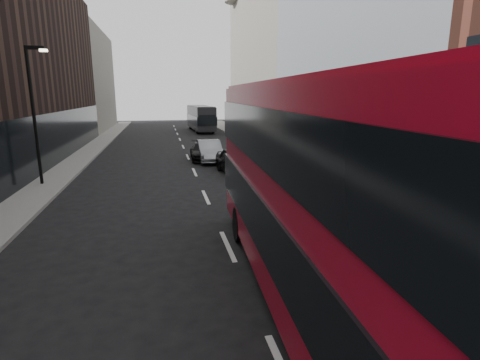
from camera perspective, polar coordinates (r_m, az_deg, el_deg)
sidewalk_right at (r=30.08m, az=6.59°, el=3.81°), size 3.00×80.00×0.15m
sidewalk_left at (r=29.20m, az=-23.69°, el=2.53°), size 2.00×80.00×0.15m
building_modern_block at (r=28.11m, az=18.34°, el=22.78°), size 5.03×22.00×20.00m
building_victorian at (r=49.26m, az=4.10°, el=18.56°), size 6.50×24.00×21.00m
building_left_mid at (r=34.60m, az=-28.95°, el=15.03°), size 5.00×24.00×14.00m
building_left_far at (r=56.02m, az=-22.35°, el=13.73°), size 5.00×20.00×13.00m
street_lamp at (r=22.10m, az=-28.83°, el=9.77°), size 1.06×0.22×7.00m
red_bus at (r=8.51m, az=12.65°, el=-0.81°), size 3.58×12.71×5.08m
grey_bus at (r=50.42m, az=-6.01°, el=9.42°), size 2.94×10.38×3.32m
car_a at (r=22.92m, az=-0.33°, el=2.87°), size 2.48×4.86×1.58m
car_b at (r=27.57m, az=-4.71°, el=4.47°), size 1.64×4.64×1.53m
car_c at (r=28.24m, az=-5.73°, el=4.39°), size 1.95×4.45×1.27m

